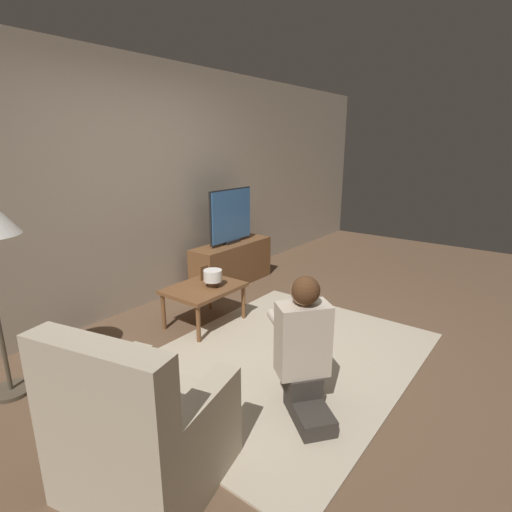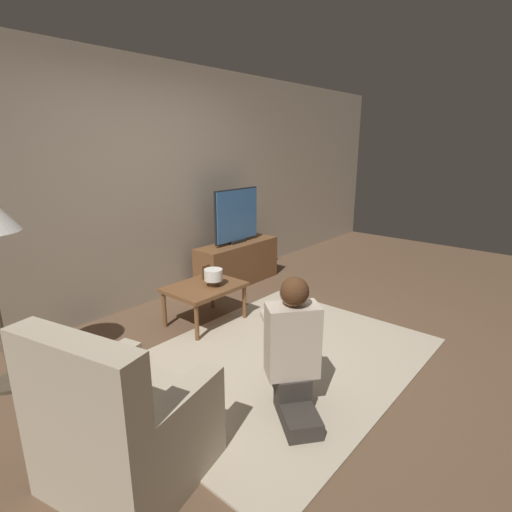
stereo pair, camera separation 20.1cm
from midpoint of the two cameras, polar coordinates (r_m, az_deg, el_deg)
The scene contains 10 objects.
ground_plane at distance 3.45m, azimuth 2.08°, elevation -14.60°, with size 10.00×10.00×0.00m, color brown.
wall_back at distance 4.40m, azimuth -18.99°, elevation 9.15°, with size 10.00×0.06×2.60m.
rug at distance 3.45m, azimuth 2.08°, elevation -14.49°, with size 2.53×1.92×0.02m.
tv_stand at distance 5.10m, azimuth -4.59°, elevation -1.07°, with size 1.18×0.37×0.54m.
tv at distance 4.96m, azimuth -4.77°, elevation 5.70°, with size 0.73×0.08×0.68m.
coffee_table at distance 3.97m, azimuth -8.90°, elevation -4.96°, with size 0.72×0.55×0.40m.
armchair at distance 2.35m, azimuth -18.46°, elevation -23.12°, with size 0.87×0.88×0.94m.
person_kneeling at distance 2.68m, azimuth 4.60°, elevation -12.66°, with size 0.67×0.75×0.94m.
picture_frame at distance 4.12m, azimuth -8.81°, elevation -2.39°, with size 0.11×0.01×0.15m.
table_lamp at distance 3.90m, azimuth -7.67°, elevation -2.96°, with size 0.18×0.18×0.17m.
Camera 1 is at (-2.50, -1.63, 1.75)m, focal length 28.00 mm.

